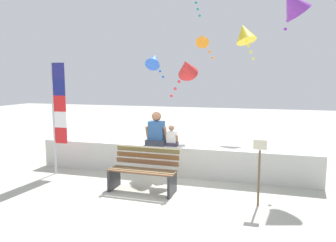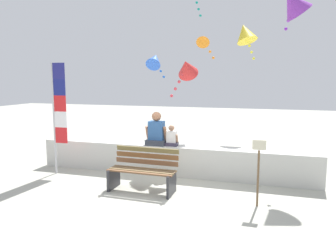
{
  "view_description": "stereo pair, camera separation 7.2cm",
  "coord_description": "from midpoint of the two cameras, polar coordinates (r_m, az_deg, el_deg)",
  "views": [
    {
      "loc": [
        2.05,
        -6.27,
        2.33
      ],
      "look_at": [
        -0.09,
        1.13,
        1.32
      ],
      "focal_mm": 33.93,
      "sensor_mm": 36.0,
      "label": 1
    },
    {
      "loc": [
        2.12,
        -6.25,
        2.33
      ],
      "look_at": [
        -0.09,
        1.13,
        1.32
      ],
      "focal_mm": 33.93,
      "sensor_mm": 36.0,
      "label": 2
    }
  ],
  "objects": [
    {
      "name": "kite_purple",
      "position": [
        8.47,
        21.81,
        19.04
      ],
      "size": [
        1.04,
        0.93,
        1.0
      ],
      "color": "purple"
    },
    {
      "name": "person_child",
      "position": [
        7.76,
        0.9,
        -3.01
      ],
      "size": [
        0.33,
        0.25,
        0.51
      ],
      "color": "#363146",
      "rests_on": "seawall_ledge"
    },
    {
      "name": "flag_banner",
      "position": [
        8.17,
        -18.97,
        1.9
      ],
      "size": [
        0.38,
        0.05,
        2.73
      ],
      "color": "#B7B7BC",
      "rests_on": "ground"
    },
    {
      "name": "seawall_ledge",
      "position": [
        7.93,
        0.89,
        -6.94
      ],
      "size": [
        6.91,
        0.53,
        0.72
      ],
      "primitive_type": "cube",
      "color": "beige",
      "rests_on": "ground"
    },
    {
      "name": "kite_orange",
      "position": [
        9.62,
        6.62,
        14.34
      ],
      "size": [
        0.56,
        0.57,
        0.85
      ],
      "color": "orange"
    },
    {
      "name": "sign_post",
      "position": [
        6.09,
        16.26,
        -8.0
      ],
      "size": [
        0.24,
        0.04,
        1.25
      ],
      "color": "brown",
      "rests_on": "ground"
    },
    {
      "name": "kite_yellow",
      "position": [
        9.85,
        13.91,
        15.1
      ],
      "size": [
        0.96,
        0.94,
        1.11
      ],
      "color": "yellow"
    },
    {
      "name": "kite_red",
      "position": [
        8.11,
        3.63,
        9.53
      ],
      "size": [
        0.7,
        0.68,
        1.1
      ],
      "color": "red"
    },
    {
      "name": "kite_blue",
      "position": [
        10.26,
        -2.2,
        10.92
      ],
      "size": [
        0.6,
        0.72,
        0.92
      ],
      "color": "blue"
    },
    {
      "name": "park_bench",
      "position": [
        6.78,
        -4.2,
        -9.07
      ],
      "size": [
        1.44,
        0.64,
        0.88
      ],
      "color": "brown",
      "rests_on": "ground"
    },
    {
      "name": "ground_plane",
      "position": [
        7.0,
        -1.71,
        -12.03
      ],
      "size": [
        40.0,
        40.0,
        0.0
      ],
      "primitive_type": "plane",
      "color": "#A9A99B"
    },
    {
      "name": "person_adult",
      "position": [
        7.85,
        -1.81,
        -1.99
      ],
      "size": [
        0.54,
        0.39,
        0.82
      ],
      "color": "#2F3643",
      "rests_on": "seawall_ledge"
    }
  ]
}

